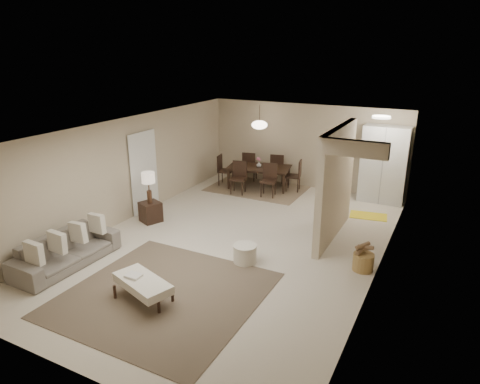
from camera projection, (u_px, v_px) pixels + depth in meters
The scene contains 22 objects.
floor at pixel (236, 242), 9.41m from camera, with size 9.00×9.00×0.00m, color beige.
ceiling at pixel (236, 129), 8.61m from camera, with size 9.00×9.00×0.00m, color white.
back_wall at pixel (306, 146), 12.80m from camera, with size 6.00×6.00×0.00m, color #BEAC8F.
left_wall at pixel (126, 170), 10.31m from camera, with size 9.00×9.00×0.00m, color #BEAC8F.
right_wall at pixel (383, 211), 7.71m from camera, with size 9.00×9.00×0.00m, color #BEAC8F.
partition at pixel (336, 184), 9.28m from camera, with size 0.15×2.50×2.50m, color #BEAC8F.
doorway at pixel (144, 173), 10.87m from camera, with size 0.04×0.90×2.04m, color black.
pantry_cabinet at pixel (384, 165), 11.55m from camera, with size 1.20×0.55×2.10m, color silver.
flush_light at pixel (381, 117), 10.32m from camera, with size 0.44×0.44×0.05m, color white.
living_rug at pixel (164, 294), 7.40m from camera, with size 3.20×3.20×0.01m, color brown.
sofa at pixel (66, 251), 8.31m from camera, with size 0.83×2.12×0.62m, color slate.
ottoman_bench at pixel (143, 284), 7.13m from camera, with size 1.21×0.83×0.40m.
side_table at pixel (151, 212), 10.44m from camera, with size 0.45×0.45×0.49m, color black.
table_lamp at pixel (148, 180), 10.18m from camera, with size 0.32×0.32×0.76m.
round_pouf at pixel (245, 254), 8.45m from camera, with size 0.47×0.47×0.37m, color beige.
wicker_basket at pixel (363, 262), 8.16m from camera, with size 0.40×0.40×0.34m, color olive.
dining_rug at pixel (259, 187), 13.03m from camera, with size 2.80×2.10×0.01m, color brown.
dining_table at pixel (259, 177), 12.92m from camera, with size 1.85×1.03×0.65m, color black.
dining_chairs at pixel (259, 173), 12.88m from camera, with size 2.55×2.04×0.94m.
vase at pixel (259, 164), 12.79m from camera, with size 0.15×0.15×0.16m, color silver.
yellow_mat at pixel (368, 216), 10.83m from camera, with size 0.90×0.55×0.01m, color yellow.
pendant_light at pixel (259, 125), 12.41m from camera, with size 0.46×0.46×0.71m.
Camera 1 is at (3.99, -7.57, 4.06)m, focal length 32.00 mm.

